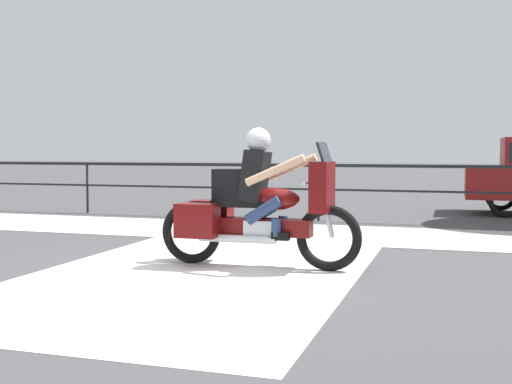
% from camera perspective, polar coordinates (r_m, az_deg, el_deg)
% --- Properties ---
extents(ground_plane, '(120.00, 120.00, 0.00)m').
position_cam_1_polar(ground_plane, '(7.39, -2.93, -6.92)').
color(ground_plane, '#424244').
extents(sidewalk_band, '(44.00, 2.40, 0.01)m').
position_cam_1_polar(sidewalk_band, '(10.61, 3.45, -3.62)').
color(sidewalk_band, '#B7B2A8').
rests_on(sidewalk_band, ground).
extents(crosswalk_band, '(3.50, 6.00, 0.01)m').
position_cam_1_polar(crosswalk_band, '(7.28, -4.98, -7.07)').
color(crosswalk_band, silver).
rests_on(crosswalk_band, ground).
extents(fence_railing, '(36.00, 0.05, 1.10)m').
position_cam_1_polar(fence_railing, '(12.41, 5.60, 1.43)').
color(fence_railing, black).
rests_on(fence_railing, ground).
extents(motorcycle, '(2.43, 0.76, 1.63)m').
position_cam_1_polar(motorcycle, '(7.46, -0.08, -1.31)').
color(motorcycle, black).
rests_on(motorcycle, ground).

